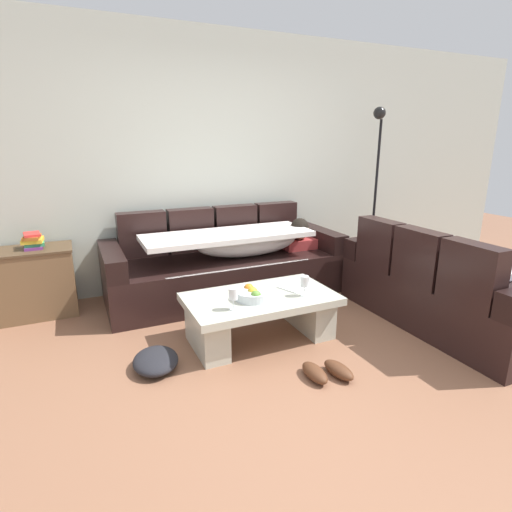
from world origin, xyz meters
name	(u,v)px	position (x,y,z in m)	size (l,w,h in m)	color
ground_plane	(310,367)	(0.00, 0.00, 0.00)	(14.00, 14.00, 0.00)	#8E5E44
back_wall	(211,162)	(0.00, 2.15, 1.35)	(9.00, 0.10, 2.70)	beige
couch_along_wall	(229,264)	(-0.01, 1.62, 0.33)	(2.41, 0.92, 0.88)	black
couch_near_window	(445,286)	(1.49, 0.17, 0.33)	(0.92, 1.83, 0.88)	black
coffee_table	(260,312)	(-0.14, 0.55, 0.24)	(1.20, 0.68, 0.38)	beige
fruit_bowl	(253,294)	(-0.23, 0.51, 0.42)	(0.28, 0.28, 0.10)	silver
wine_glass_near_left	(233,295)	(-0.44, 0.38, 0.50)	(0.07, 0.07, 0.17)	silver
wine_glass_near_right	(305,282)	(0.17, 0.40, 0.50)	(0.07, 0.07, 0.17)	silver
open_magazine	(297,286)	(0.23, 0.61, 0.39)	(0.28, 0.21, 0.01)	white
side_cabinet	(34,282)	(-1.85, 1.85, 0.32)	(0.72, 0.44, 0.64)	brown
book_stack_on_cabinet	(33,241)	(-1.80, 1.85, 0.71)	(0.19, 0.21, 0.14)	#72337F
floor_lamp	(376,180)	(1.96, 1.74, 1.12)	(0.33, 0.31, 1.95)	black
pair_of_shoes	(327,371)	(0.03, -0.16, 0.04)	(0.31, 0.32, 0.09)	#59331E
crumpled_garment	(156,361)	(-1.02, 0.45, 0.06)	(0.40, 0.32, 0.12)	#232328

